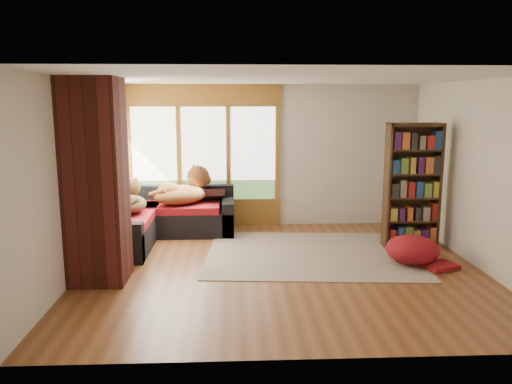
# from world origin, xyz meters

# --- Properties ---
(floor) EXTENTS (5.50, 5.50, 0.00)m
(floor) POSITION_xyz_m (0.00, 0.00, 0.00)
(floor) COLOR brown
(floor) RESTS_ON ground
(ceiling) EXTENTS (5.50, 5.50, 0.00)m
(ceiling) POSITION_xyz_m (0.00, 0.00, 2.60)
(ceiling) COLOR white
(wall_back) EXTENTS (5.50, 0.04, 2.60)m
(wall_back) POSITION_xyz_m (0.00, 2.50, 1.30)
(wall_back) COLOR silver
(wall_back) RESTS_ON ground
(wall_front) EXTENTS (5.50, 0.04, 2.60)m
(wall_front) POSITION_xyz_m (0.00, -2.50, 1.30)
(wall_front) COLOR silver
(wall_front) RESTS_ON ground
(wall_left) EXTENTS (0.04, 5.00, 2.60)m
(wall_left) POSITION_xyz_m (-2.75, 0.00, 1.30)
(wall_left) COLOR silver
(wall_left) RESTS_ON ground
(wall_right) EXTENTS (0.04, 5.00, 2.60)m
(wall_right) POSITION_xyz_m (2.75, 0.00, 1.30)
(wall_right) COLOR silver
(wall_right) RESTS_ON ground
(windows_back) EXTENTS (2.82, 0.10, 1.90)m
(windows_back) POSITION_xyz_m (-1.20, 2.47, 1.35)
(windows_back) COLOR olive
(windows_back) RESTS_ON wall_back
(windows_left) EXTENTS (0.10, 2.62, 1.90)m
(windows_left) POSITION_xyz_m (-2.72, 1.20, 1.35)
(windows_left) COLOR olive
(windows_left) RESTS_ON wall_left
(roller_blind) EXTENTS (0.03, 0.72, 0.90)m
(roller_blind) POSITION_xyz_m (-2.69, 2.03, 1.75)
(roller_blind) COLOR gray
(roller_blind) RESTS_ON wall_left
(brick_chimney) EXTENTS (0.70, 0.70, 2.60)m
(brick_chimney) POSITION_xyz_m (-2.40, -0.35, 1.30)
(brick_chimney) COLOR #471914
(brick_chimney) RESTS_ON ground
(sectional_sofa) EXTENTS (2.20, 2.20, 0.80)m
(sectional_sofa) POSITION_xyz_m (-1.95, 1.70, 0.30)
(sectional_sofa) COLOR black
(sectional_sofa) RESTS_ON ground
(area_rug) EXTENTS (3.32, 2.64, 0.01)m
(area_rug) POSITION_xyz_m (0.52, 0.62, 0.01)
(area_rug) COLOR beige
(area_rug) RESTS_ON ground
(bookshelf) EXTENTS (0.85, 0.28, 1.97)m
(bookshelf) POSITION_xyz_m (2.14, 0.93, 0.99)
(bookshelf) COLOR #3C2514
(bookshelf) RESTS_ON ground
(pouf) EXTENTS (0.79, 0.79, 0.41)m
(pouf) POSITION_xyz_m (1.90, 0.13, 0.21)
(pouf) COLOR maroon
(pouf) RESTS_ON area_rug
(dog_tan) EXTENTS (1.16, 1.06, 0.57)m
(dog_tan) POSITION_xyz_m (-1.51, 1.91, 0.82)
(dog_tan) COLOR brown
(dog_tan) RESTS_ON sectional_sofa
(dog_brindle) EXTENTS (0.61, 0.89, 0.46)m
(dog_brindle) POSITION_xyz_m (-2.33, 1.32, 0.76)
(dog_brindle) COLOR #3B2818
(dog_brindle) RESTS_ON sectional_sofa
(throw_pillows) EXTENTS (1.98, 1.68, 0.45)m
(throw_pillows) POSITION_xyz_m (-1.86, 1.75, 0.77)
(throw_pillows) COLOR black
(throw_pillows) RESTS_ON sectional_sofa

